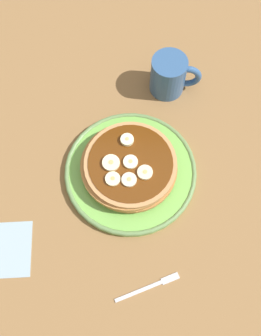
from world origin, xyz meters
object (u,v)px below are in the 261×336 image
object	(u,v)px
pancake_stack	(130,166)
fork	(151,286)
plate	(130,171)
banana_slice_3	(127,140)
banana_slice_5	(113,179)
napkin	(3,250)
coffee_mug	(170,75)
banana_slice_4	(145,172)
banana_slice_0	(130,160)
banana_slice_1	(111,163)
banana_slice_2	(130,180)

from	to	relation	value
pancake_stack	fork	xyz separation A→B (cm)	(5.77, -22.97, -3.34)
plate	banana_slice_3	distance (cm)	7.07
banana_slice_5	napkin	world-z (taller)	banana_slice_5
plate	pancake_stack	size ratio (longest dim) A/B	1.39
plate	coffee_mug	bearing A→B (deg)	72.12
pancake_stack	banana_slice_4	distance (cm)	4.46
pancake_stack	banana_slice_0	world-z (taller)	banana_slice_0
banana_slice_5	coffee_mug	xyz separation A→B (cm)	(10.36, 26.10, -1.11)
pancake_stack	coffee_mug	bearing A→B (deg)	71.73
pancake_stack	coffee_mug	xyz separation A→B (cm)	(7.30, 22.11, 1.22)
banana_slice_1	banana_slice_5	distance (cm)	3.40
napkin	banana_slice_0	bearing A→B (deg)	38.07
banana_slice_1	banana_slice_2	distance (cm)	5.13
banana_slice_0	banana_slice_3	world-z (taller)	banana_slice_3
banana_slice_1	banana_slice_5	xyz separation A→B (cm)	(0.65, -3.34, -0.06)
pancake_stack	plate	bearing A→B (deg)	-41.79
banana_slice_0	banana_slice_4	bearing A→B (deg)	-37.77
plate	banana_slice_3	bearing A→B (deg)	102.42
plate	pancake_stack	world-z (taller)	pancake_stack
banana_slice_1	fork	xyz separation A→B (cm)	(9.49, -22.32, -5.73)
banana_slice_4	coffee_mug	xyz separation A→B (cm)	(4.16, 24.26, -1.12)
plate	napkin	bearing A→B (deg)	-142.71
banana_slice_4	fork	size ratio (longest dim) A/B	0.25
banana_slice_1	banana_slice_5	size ratio (longest dim) A/B	1.18
banana_slice_3	banana_slice_5	distance (cm)	8.91
plate	banana_slice_5	distance (cm)	7.06
banana_slice_0	coffee_mug	xyz separation A→B (cm)	(7.32, 21.82, -1.11)
banana_slice_1	fork	world-z (taller)	banana_slice_1
banana_slice_0	coffee_mug	bearing A→B (deg)	71.46
banana_slice_1	banana_slice_4	distance (cm)	7.01
pancake_stack	banana_slice_2	bearing A→B (deg)	-86.51
banana_slice_3	fork	distance (cm)	29.02
plate	banana_slice_1	bearing A→B (deg)	-172.09
banana_slice_5	napkin	xyz separation A→B (cm)	(-20.60, -14.24, -5.76)
banana_slice_3	coffee_mug	size ratio (longest dim) A/B	0.24
plate	banana_slice_2	world-z (taller)	banana_slice_2
banana_slice_1	banana_slice_2	xyz separation A→B (cm)	(3.95, -3.27, -0.06)
pancake_stack	banana_slice_2	world-z (taller)	banana_slice_2
banana_slice_3	banana_slice_2	bearing A→B (deg)	-82.28
plate	banana_slice_5	world-z (taller)	banana_slice_5
napkin	fork	distance (cm)	29.81
napkin	fork	xyz separation A→B (cm)	(29.43, -4.75, 0.10)
banana_slice_2	banana_slice_5	bearing A→B (deg)	-178.93
banana_slice_0	fork	bearing A→B (deg)	-76.02
coffee_mug	fork	bearing A→B (deg)	-91.94
banana_slice_5	banana_slice_4	bearing A→B (deg)	16.46
banana_slice_1	banana_slice_3	size ratio (longest dim) A/B	1.29
banana_slice_2	napkin	xyz separation A→B (cm)	(-23.90, -14.30, -5.77)
banana_slice_1	banana_slice_2	world-z (taller)	banana_slice_1
plate	banana_slice_2	distance (cm)	6.27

